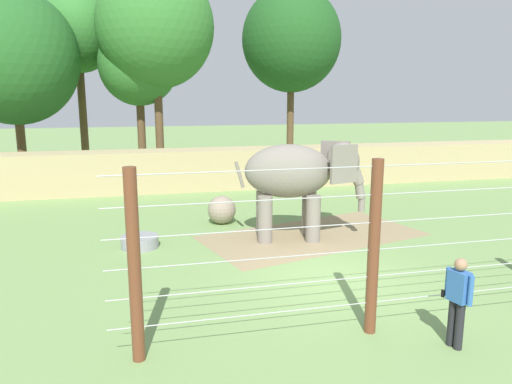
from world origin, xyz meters
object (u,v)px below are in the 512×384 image
at_px(elephant, 298,175).
at_px(zookeeper, 458,299).
at_px(water_tub, 140,242).
at_px(enrichment_ball, 222,210).

distance_m(elephant, zookeeper, 7.18).
bearing_deg(water_tub, zookeeper, -52.81).
distance_m(zookeeper, water_tub, 9.11).
xyz_separation_m(elephant, enrichment_ball, (-2.03, 2.29, -1.52)).
xyz_separation_m(elephant, water_tub, (-4.85, 0.16, -1.83)).
height_order(enrichment_ball, zookeeper, zookeeper).
relative_size(enrichment_ball, water_tub, 0.90).
height_order(zookeeper, water_tub, zookeeper).
height_order(elephant, enrichment_ball, elephant).
relative_size(elephant, enrichment_ball, 4.11).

